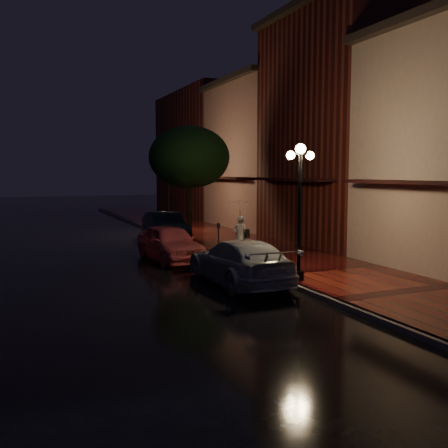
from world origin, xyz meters
name	(u,v)px	position (x,y,z in m)	size (l,w,h in m)	color
ground	(225,260)	(0.00, 0.00, 0.00)	(120.00, 120.00, 0.00)	black
sidewalk	(274,255)	(2.25, 0.00, 0.07)	(4.50, 60.00, 0.15)	#460C0E
curb	(225,259)	(0.00, 0.00, 0.07)	(0.25, 60.00, 0.15)	#595451
storefront_mid	(340,133)	(7.00, 2.00, 5.50)	(5.00, 8.00, 11.00)	#511914
storefront_far	(263,158)	(7.00, 10.00, 4.50)	(5.00, 8.00, 9.00)	#8C5951
storefront_extra	(206,155)	(7.00, 20.00, 5.00)	(5.00, 12.00, 10.00)	#511914
streetlamp_near	(300,204)	(0.35, -5.00, 2.60)	(0.96, 0.36, 4.31)	black
streetlamp_far	(168,190)	(0.35, 9.00, 2.60)	(0.96, 0.36, 4.31)	black
street_tree	(190,159)	(0.61, 5.99, 4.24)	(4.16, 4.16, 5.80)	black
pink_car	(170,243)	(-2.08, 0.88, 0.73)	(1.73, 4.31, 1.47)	#DC5A60
navy_car	(165,227)	(-0.60, 6.40, 0.77)	(1.62, 4.65, 1.53)	black
silver_car	(239,261)	(-1.30, -4.06, 0.72)	(2.02, 4.96, 1.44)	#ADAEB5
woman_with_umbrella	(240,219)	(0.60, -0.11, 1.69)	(0.97, 0.99, 2.33)	white
parking_meter	(218,235)	(0.15, 1.10, 0.92)	(0.13, 0.11, 1.27)	black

